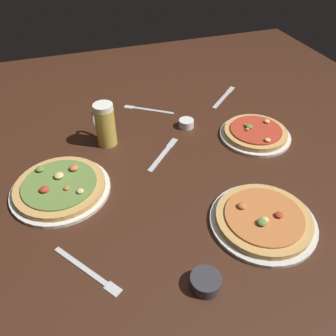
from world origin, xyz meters
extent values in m
cube|color=#3D2114|center=(0.00, 0.00, -0.01)|extent=(2.40, 2.40, 0.03)
cylinder|color=silver|center=(0.19, -0.31, 0.01)|extent=(0.32, 0.32, 0.01)
cylinder|color=tan|center=(0.19, -0.31, 0.02)|extent=(0.28, 0.28, 0.02)
cylinder|color=#C67038|center=(0.19, -0.31, 0.03)|extent=(0.23, 0.23, 0.01)
ellipsoid|color=#C67038|center=(0.15, -0.26, 0.04)|extent=(0.03, 0.03, 0.01)
ellipsoid|color=#B73823|center=(0.23, -0.33, 0.04)|extent=(0.02, 0.02, 0.01)
ellipsoid|color=#DBC67A|center=(0.18, -0.33, 0.04)|extent=(0.02, 0.02, 0.01)
ellipsoid|color=olive|center=(0.17, -0.34, 0.04)|extent=(0.03, 0.03, 0.01)
cylinder|color=silver|center=(0.40, 0.10, 0.01)|extent=(0.28, 0.28, 0.01)
cylinder|color=tan|center=(0.40, 0.10, 0.02)|extent=(0.25, 0.25, 0.02)
cylinder|color=#B73823|center=(0.40, 0.10, 0.03)|extent=(0.20, 0.20, 0.01)
ellipsoid|color=olive|center=(0.38, 0.11, 0.04)|extent=(0.03, 0.03, 0.01)
ellipsoid|color=#C67038|center=(0.36, 0.10, 0.04)|extent=(0.02, 0.02, 0.01)
ellipsoid|color=#DBC67A|center=(0.46, 0.13, 0.04)|extent=(0.02, 0.02, 0.01)
ellipsoid|color=#DBC67A|center=(0.40, 0.01, 0.04)|extent=(0.02, 0.02, 0.01)
ellipsoid|color=#C67038|center=(0.37, 0.13, 0.04)|extent=(0.02, 0.02, 0.01)
cylinder|color=silver|center=(-0.37, 0.02, 0.01)|extent=(0.33, 0.33, 0.01)
cylinder|color=tan|center=(-0.37, 0.02, 0.02)|extent=(0.30, 0.30, 0.02)
cylinder|color=olive|center=(-0.37, 0.02, 0.03)|extent=(0.24, 0.24, 0.01)
ellipsoid|color=olive|center=(-0.42, 0.11, 0.04)|extent=(0.03, 0.03, 0.01)
ellipsoid|color=#B73823|center=(-0.41, 0.00, 0.04)|extent=(0.03, 0.03, 0.01)
ellipsoid|color=#DBC67A|center=(-0.31, -0.04, 0.04)|extent=(0.02, 0.02, 0.01)
ellipsoid|color=#DBC67A|center=(-0.36, 0.05, 0.04)|extent=(0.03, 0.03, 0.02)
ellipsoid|color=#C67038|center=(-0.34, -0.01, 0.04)|extent=(0.02, 0.02, 0.01)
ellipsoid|color=#C67038|center=(-0.31, 0.08, 0.04)|extent=(0.03, 0.03, 0.02)
cylinder|color=gold|center=(-0.17, 0.24, 0.08)|extent=(0.07, 0.07, 0.15)
cylinder|color=white|center=(-0.17, 0.24, 0.16)|extent=(0.07, 0.07, 0.02)
torus|color=silver|center=(-0.19, 0.29, 0.08)|extent=(0.05, 0.09, 0.10)
cylinder|color=#333338|center=(-0.05, -0.45, 0.02)|extent=(0.08, 0.08, 0.04)
cylinder|color=white|center=(0.16, 0.25, 0.02)|extent=(0.06, 0.06, 0.03)
cube|color=silver|center=(0.07, 0.42, 0.00)|extent=(0.17, 0.12, 0.01)
cube|color=silver|center=(-0.02, 0.48, 0.00)|extent=(0.05, 0.05, 0.00)
cube|color=silver|center=(0.00, 0.09, 0.00)|extent=(0.14, 0.14, 0.01)
cube|color=silver|center=(0.07, 0.16, 0.00)|extent=(0.06, 0.06, 0.00)
cube|color=silver|center=(-0.34, -0.29, 0.00)|extent=(0.13, 0.17, 0.01)
cube|color=silver|center=(-0.28, -0.38, 0.00)|extent=(0.05, 0.05, 0.00)
cube|color=silver|center=(0.41, 0.41, 0.00)|extent=(0.15, 0.14, 0.01)
cube|color=silver|center=(0.49, 0.49, 0.00)|extent=(0.06, 0.06, 0.00)
camera|label=1|loc=(-0.29, -0.86, 0.79)|focal=36.60mm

